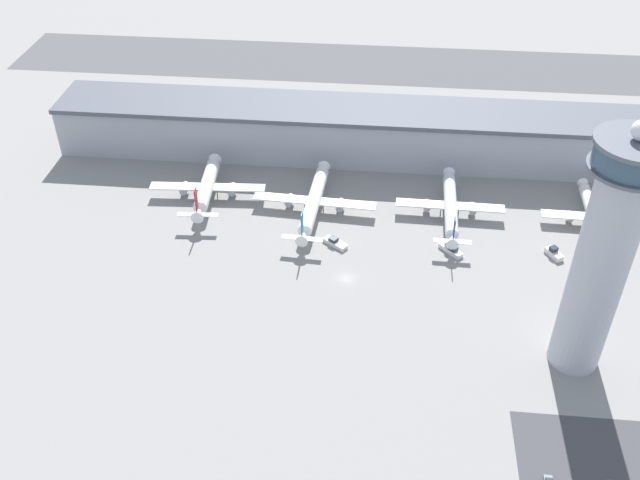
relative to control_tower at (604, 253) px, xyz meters
The scene contains 11 objects.
ground_plane 73.24m from the control_tower, 156.56° to the left, with size 1000.00×1000.00×0.00m, color gray.
terminal_building 115.32m from the control_tower, 121.81° to the left, with size 217.35×25.00×19.12m.
runway_strip 190.56m from the control_tower, 108.47° to the left, with size 326.02×44.00×0.01m, color #515154.
control_tower is the anchor object (origin of this frame).
airplane_gate_alpha 128.42m from the control_tower, 150.09° to the left, with size 38.61×35.66×14.58m.
airplane_gate_bravo 97.20m from the control_tower, 141.28° to the left, with size 40.25×43.67×13.89m.
airplane_gate_charlie 72.15m from the control_tower, 115.54° to the left, with size 34.81×40.80×13.19m.
airplane_gate_delta 67.84m from the control_tower, 74.47° to the left, with size 31.63×40.97×11.38m.
service_truck_catering 53.69m from the control_tower, 87.25° to the left, with size 5.19×6.51×3.12m.
service_truck_fuel 60.02m from the control_tower, 124.96° to the left, with size 7.30×7.54×2.65m.
service_truck_baggage 83.04m from the control_tower, 147.18° to the left, with size 7.91×6.75×2.46m.
Camera 1 is at (7.87, -157.06, 134.14)m, focal length 40.00 mm.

